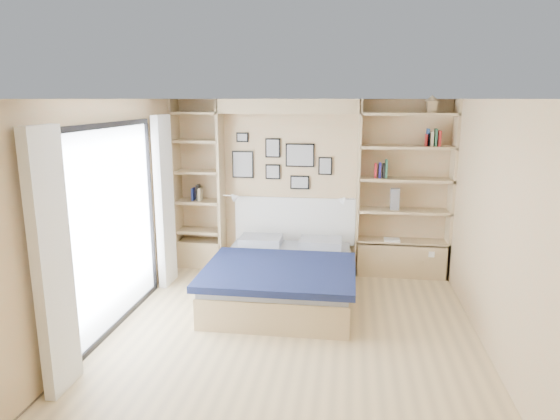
# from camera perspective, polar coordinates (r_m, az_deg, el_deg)

# --- Properties ---
(ground) EXTENTS (4.50, 4.50, 0.00)m
(ground) POSITION_cam_1_polar(r_m,az_deg,el_deg) (5.60, 1.35, -13.92)
(ground) COLOR tan
(ground) RESTS_ON ground
(room_shell) EXTENTS (4.50, 4.50, 4.50)m
(room_shell) POSITION_cam_1_polar(r_m,az_deg,el_deg) (6.73, -0.35, 0.37)
(room_shell) COLOR tan
(room_shell) RESTS_ON ground
(bed) EXTENTS (1.80, 2.38, 1.07)m
(bed) POSITION_cam_1_polar(r_m,az_deg,el_deg) (6.41, 0.39, -7.64)
(bed) COLOR tan
(bed) RESTS_ON ground
(photo_gallery) EXTENTS (1.48, 0.02, 0.82)m
(photo_gallery) POSITION_cam_1_polar(r_m,az_deg,el_deg) (7.33, -0.07, 5.57)
(photo_gallery) COLOR black
(photo_gallery) RESTS_ON ground
(reading_lamps) EXTENTS (1.92, 0.12, 0.15)m
(reading_lamps) POSITION_cam_1_polar(r_m,az_deg,el_deg) (7.17, 0.88, 1.34)
(reading_lamps) COLOR silver
(reading_lamps) RESTS_ON ground
(shelf_decor) EXTENTS (3.52, 0.23, 2.03)m
(shelf_decor) POSITION_cam_1_polar(r_m,az_deg,el_deg) (7.11, 11.98, 5.84)
(shelf_decor) COLOR #B11A22
(shelf_decor) RESTS_ON ground
(deck_chair) EXTENTS (0.64, 0.94, 0.87)m
(deck_chair) POSITION_cam_1_polar(r_m,az_deg,el_deg) (7.17, -25.93, -5.60)
(deck_chair) COLOR tan
(deck_chair) RESTS_ON ground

